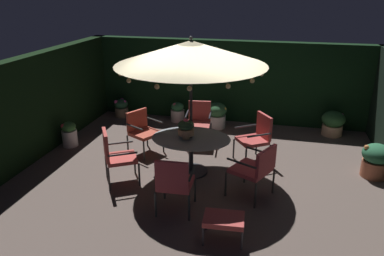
{
  "coord_description": "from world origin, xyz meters",
  "views": [
    {
      "loc": [
        1.31,
        -6.49,
        3.48
      ],
      "look_at": [
        -0.25,
        -0.0,
        0.9
      ],
      "focal_mm": 34.83,
      "sensor_mm": 36.0,
      "label": 1
    }
  ],
  "objects": [
    {
      "name": "potted_plant_back_left",
      "position": [
        -2.94,
        2.7,
        0.26
      ],
      "size": [
        0.38,
        0.38,
        0.5
      ],
      "color": "#7C6E56",
      "rests_on": "ground_plane"
    },
    {
      "name": "ottoman_footrest",
      "position": [
        0.7,
        -2.02,
        0.33
      ],
      "size": [
        0.61,
        0.45,
        0.38
      ],
      "color": "#302C31",
      "rests_on": "ground_plane"
    },
    {
      "name": "patio_chair_north",
      "position": [
        -1.5,
        -0.82,
        0.6
      ],
      "size": [
        0.77,
        0.76,
        1.05
      ],
      "color": "#302E2D",
      "rests_on": "ground_plane"
    },
    {
      "name": "centerpiece_planter",
      "position": [
        -0.33,
        -0.16,
        0.96
      ],
      "size": [
        0.31,
        0.31,
        0.4
      ],
      "color": "tan",
      "rests_on": "patio_dining_table"
    },
    {
      "name": "patio_chair_northeast",
      "position": [
        -0.17,
        -1.52,
        0.58
      ],
      "size": [
        0.61,
        0.62,
        1.0
      ],
      "color": "#283131",
      "rests_on": "ground_plane"
    },
    {
      "name": "potted_plant_left_far",
      "position": [
        -3.25,
        0.5,
        0.3
      ],
      "size": [
        0.34,
        0.34,
        0.58
      ],
      "color": "beige",
      "rests_on": "ground_plane"
    },
    {
      "name": "potted_plant_right_far",
      "position": [
        -1.3,
        2.7,
        0.26
      ],
      "size": [
        0.37,
        0.37,
        0.52
      ],
      "color": "beige",
      "rests_on": "ground_plane"
    },
    {
      "name": "ground_plane",
      "position": [
        0.0,
        0.0,
        -0.01
      ],
      "size": [
        7.66,
        6.63,
        0.02
      ],
      "primitive_type": "cube",
      "color": "brown"
    },
    {
      "name": "patio_chair_southwest",
      "position": [
        -1.52,
        0.6,
        0.55
      ],
      "size": [
        0.78,
        0.79,
        0.93
      ],
      "color": "#2B2D2B",
      "rests_on": "ground_plane"
    },
    {
      "name": "potted_plant_back_center",
      "position": [
        -0.2,
        2.47,
        0.35
      ],
      "size": [
        0.53,
        0.53,
        0.66
      ],
      "color": "silver",
      "rests_on": "ground_plane"
    },
    {
      "name": "patio_chair_southeast",
      "position": [
        0.95,
        0.73,
        0.58
      ],
      "size": [
        0.8,
        0.79,
        1.01
      ],
      "color": "#2E3134",
      "rests_on": "ground_plane"
    },
    {
      "name": "hedge_backdrop_left",
      "position": [
        -3.68,
        0.0,
        1.07
      ],
      "size": [
        0.3,
        6.63,
        2.15
      ],
      "primitive_type": "cube",
      "color": "black",
      "rests_on": "ground_plane"
    },
    {
      "name": "patio_umbrella",
      "position": [
        -0.25,
        -0.08,
        2.35
      ],
      "size": [
        2.74,
        2.74,
        2.64
      ],
      "color": "#2C2E2F",
      "rests_on": "ground_plane"
    },
    {
      "name": "patio_dining_table",
      "position": [
        -0.25,
        -0.08,
        0.57
      ],
      "size": [
        1.53,
        1.24,
        0.74
      ],
      "color": "#2A2D32",
      "rests_on": "ground_plane"
    },
    {
      "name": "patio_chair_south",
      "position": [
        -0.41,
        1.35,
        0.58
      ],
      "size": [
        0.63,
        0.66,
        0.98
      ],
      "color": "#292A31",
      "rests_on": "ground_plane"
    },
    {
      "name": "hedge_backdrop_rear",
      "position": [
        0.0,
        3.17,
        1.07
      ],
      "size": [
        7.66,
        0.3,
        2.15
      ],
      "primitive_type": "cube",
      "color": "black",
      "rests_on": "ground_plane"
    },
    {
      "name": "potted_plant_front_corner",
      "position": [
        2.67,
        2.62,
        0.32
      ],
      "size": [
        0.56,
        0.56,
        0.61
      ],
      "color": "tan",
      "rests_on": "ground_plane"
    },
    {
      "name": "potted_plant_left_near",
      "position": [
        3.23,
        0.57,
        0.35
      ],
      "size": [
        0.54,
        0.54,
        0.66
      ],
      "color": "#AD5E41",
      "rests_on": "ground_plane"
    },
    {
      "name": "patio_chair_east",
      "position": [
        1.04,
        -0.72,
        0.58
      ],
      "size": [
        0.84,
        0.85,
        0.96
      ],
      "color": "#2E2F2C",
      "rests_on": "ground_plane"
    }
  ]
}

